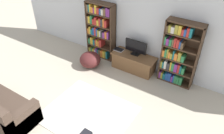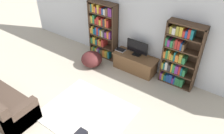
# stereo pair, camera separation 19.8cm
# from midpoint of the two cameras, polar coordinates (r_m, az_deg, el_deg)

# --- Properties ---
(wall_back) EXTENTS (8.80, 0.06, 2.60)m
(wall_back) POSITION_cam_midpoint_polar(r_m,az_deg,el_deg) (6.23, 5.85, 10.88)
(wall_back) COLOR silver
(wall_back) RESTS_ON ground_plane
(bookshelf_left) EXTENTS (0.92, 0.30, 1.79)m
(bookshelf_left) POSITION_cam_midpoint_polar(r_m,az_deg,el_deg) (6.81, -3.90, 9.51)
(bookshelf_left) COLOR #422D1E
(bookshelf_left) RESTS_ON ground_plane
(bookshelf_right) EXTENTS (0.92, 0.30, 1.79)m
(bookshelf_right) POSITION_cam_midpoint_polar(r_m,az_deg,el_deg) (5.88, 15.90, 3.17)
(bookshelf_right) COLOR #422D1E
(bookshelf_right) RESTS_ON ground_plane
(tv_stand) EXTENTS (1.31, 0.51, 0.50)m
(tv_stand) POSITION_cam_midpoint_polar(r_m,az_deg,el_deg) (6.46, 4.78, 1.20)
(tv_stand) COLOR brown
(tv_stand) RESTS_ON ground_plane
(television) EXTENTS (0.66, 0.16, 0.45)m
(television) POSITION_cam_midpoint_polar(r_m,az_deg,el_deg) (6.25, 5.31, 5.14)
(television) COLOR black
(television) RESTS_ON tv_stand
(laptop) EXTENTS (0.29, 0.20, 0.03)m
(laptop) POSITION_cam_midpoint_polar(r_m,az_deg,el_deg) (6.55, 0.93, 4.55)
(laptop) COLOR #B7B7BC
(laptop) RESTS_ON tv_stand
(area_rug) EXTENTS (1.95, 1.69, 0.02)m
(area_rug) POSITION_cam_midpoint_polar(r_m,az_deg,el_deg) (5.30, -7.33, -11.91)
(area_rug) COLOR beige
(area_rug) RESTS_ON ground_plane
(beanbag_ottoman) EXTENTS (0.63, 0.63, 0.46)m
(beanbag_ottoman) POSITION_cam_midpoint_polar(r_m,az_deg,el_deg) (6.63, -6.60, 1.91)
(beanbag_ottoman) COLOR #4C1E1E
(beanbag_ottoman) RESTS_ON ground_plane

